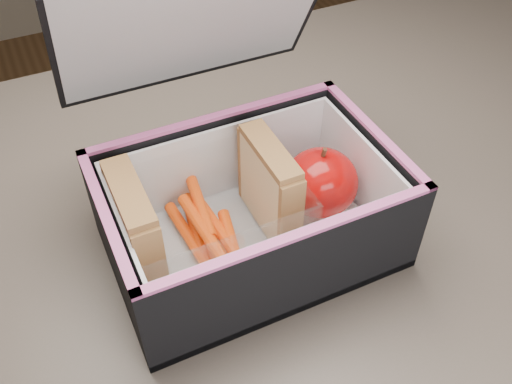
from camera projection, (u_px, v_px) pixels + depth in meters
kitchen_table at (288, 269)px, 0.67m from camera, size 1.20×0.80×0.75m
lunch_bag at (249, 203)px, 0.54m from camera, size 0.27×0.27×0.26m
plastic_tub at (206, 219)px, 0.54m from camera, size 0.18×0.13×0.07m
sandwich_left at (136, 229)px, 0.51m from camera, size 0.03×0.09×0.10m
sandwich_right at (269, 186)px, 0.55m from camera, size 0.02×0.09×0.10m
carrot_sticks at (207, 233)px, 0.55m from camera, size 0.05×0.15×0.03m
paper_napkin at (314, 207)px, 0.60m from camera, size 0.08×0.09×0.01m
red_apple at (321, 182)px, 0.57m from camera, size 0.08×0.08×0.08m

